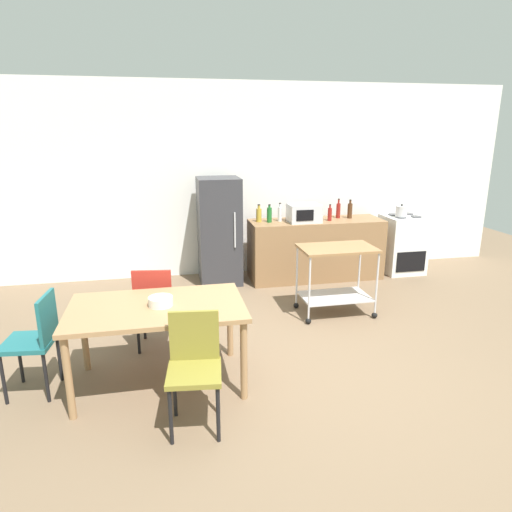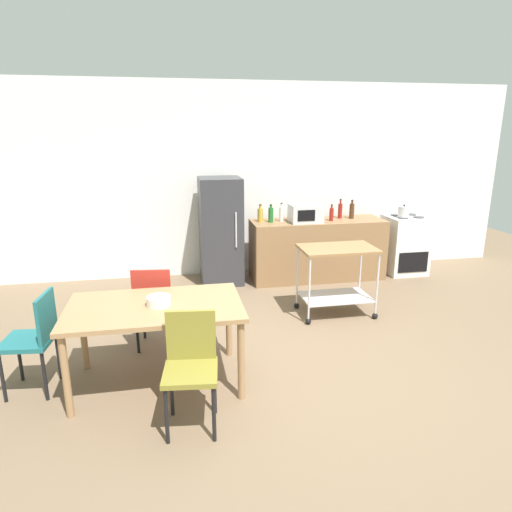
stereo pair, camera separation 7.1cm
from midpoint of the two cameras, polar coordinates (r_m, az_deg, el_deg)
ground_plane at (r=4.51m, az=6.75°, el=-13.74°), size 12.00×12.00×0.00m
back_wall at (r=7.08m, az=-1.10°, el=9.56°), size 8.40×0.12×2.90m
kitchen_counter at (r=6.91m, az=7.22°, el=0.85°), size 2.00×0.64×0.90m
dining_table at (r=4.04m, az=-12.86°, el=-7.16°), size 1.50×0.90×0.75m
chair_red at (r=4.73m, az=-13.06°, el=-5.66°), size 0.45×0.45×0.89m
chair_olive at (r=3.52m, az=-8.37°, el=-13.21°), size 0.44×0.44×0.89m
chair_teal at (r=4.32m, az=-26.46°, el=-9.14°), size 0.44×0.44×0.89m
stove_oven at (r=7.52m, az=17.71°, el=1.45°), size 0.60×0.61×0.92m
refrigerator at (r=6.62m, az=-4.96°, el=3.14°), size 0.60×0.63×1.55m
kitchen_cart at (r=5.56m, az=9.74°, el=-1.64°), size 0.91×0.57×0.85m
bottle_vinegar at (r=6.62m, az=0.05°, el=5.24°), size 0.08×0.08×0.26m
bottle_sparkling_water at (r=6.58m, az=1.39°, el=5.25°), size 0.07×0.07×0.26m
bottle_wine at (r=6.66m, az=2.72°, el=5.36°), size 0.06×0.06×0.27m
microwave at (r=6.63m, az=5.78°, el=5.40°), size 0.46×0.35×0.26m
bottle_olive_oil at (r=6.78m, az=9.00°, el=5.28°), size 0.06×0.06×0.24m
bottle_hot_sauce at (r=7.01m, az=10.06°, el=5.72°), size 0.06×0.06×0.30m
bottle_sesame_oil at (r=7.03m, az=11.48°, el=5.67°), size 0.07×0.07×0.28m
fruit_bowl at (r=3.97m, az=-12.45°, el=-5.64°), size 0.21×0.21×0.08m
kettle at (r=7.26m, az=17.62°, el=5.41°), size 0.24×0.17×0.19m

